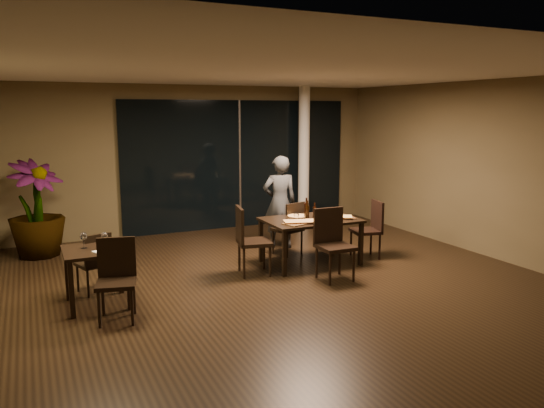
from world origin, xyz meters
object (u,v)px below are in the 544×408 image
Objects in this scene: main_table at (310,223)px; potted_plant at (36,209)px; chair_side_near at (116,275)px; chair_main_left at (248,237)px; chair_side_far at (95,260)px; diner at (280,202)px; chair_main_near at (332,240)px; bottle_a at (307,210)px; chair_main_far at (291,226)px; side_table at (96,258)px; bottle_b at (315,210)px; bottle_c at (306,208)px; chair_main_right at (370,226)px.

main_table is 0.90× the size of potted_plant.
chair_main_left is at bearing 38.28° from chair_side_near.
chair_side_far is 0.50× the size of diner.
bottle_a is at bearing 88.82° from chair_main_near.
chair_side_near is at bearing 9.90° from chair_main_far.
potted_plant is (-4.03, 2.37, 0.16)m from main_table.
diner is (3.35, 1.16, 0.37)m from chair_side_far.
side_table is 0.86× the size of chair_main_far.
chair_side_near is at bearing -174.24° from chair_main_near.
chair_main_left is 1.27m from bottle_b.
bottle_a is at bearing -71.06° from chair_main_left.
chair_main_left is 3.18× the size of bottle_c.
bottle_b reaches higher than chair_side_near.
chair_main_far is 0.68m from bottle_a.
chair_main_right is (1.12, -0.09, -0.13)m from main_table.
chair_main_far is at bearing 41.57° from chair_side_near.
bottle_c is (3.39, 0.62, 0.29)m from side_table.
diner is (-1.13, 1.22, 0.30)m from chair_main_right.
main_table is 1.42× the size of chair_main_left.
chair_main_far is 3.11× the size of bottle_a.
bottle_a is at bearing 99.82° from diner.
bottle_c is (-0.00, -1.01, 0.07)m from diner.
chair_side_far is at bearing 167.78° from chair_main_near.
chair_main_left is 2.26m from chair_main_right.
main_table is 0.89× the size of diner.
chair_main_near reaches higher than chair_main_right.
bottle_a is at bearing 162.26° from chair_side_far.
bottle_b is at bearing 106.19° from diner.
chair_side_near is 3.40m from bottle_a.
chair_main_near is 1.95m from diner.
chair_main_right reaches higher than chair_side_far.
chair_main_right reaches higher than side_table.
chair_main_right is 1.00× the size of chair_side_near.
chair_main_near is 0.89m from bottle_b.
chair_side_near is (-2.10, -0.95, -0.04)m from chair_main_left.
diner is (0.06, 1.94, 0.26)m from chair_main_near.
diner is (0.04, 0.53, 0.32)m from chair_main_far.
bottle_c reaches higher than chair_main_right.
bottle_a is at bearing -107.50° from bottle_c.
chair_main_left reaches higher than chair_main_far.
chair_main_near is 1.00× the size of chair_main_left.
chair_main_far is 2.82× the size of bottle_c.
chair_main_right is 4.48m from chair_side_far.
bottle_b is at bearing -8.63° from bottle_a.
chair_main_right is 3.78× the size of bottle_b.
chair_main_far is 1.36m from chair_main_right.
chair_main_right is 5.72m from potted_plant.
chair_main_left is 1.24× the size of chair_side_far.
chair_main_far is at bearing 96.95° from diner.
side_table is 0.47× the size of diner.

